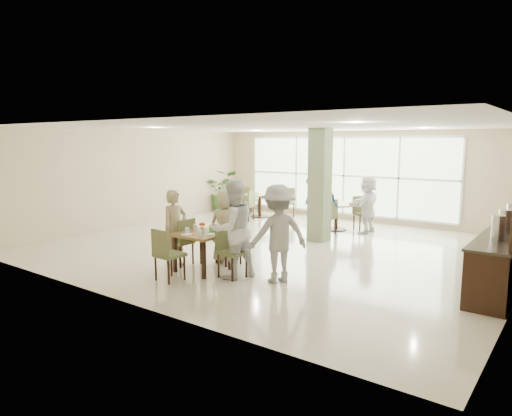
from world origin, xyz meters
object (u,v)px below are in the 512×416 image
Objects in this scene: round_table_right at (336,209)px; teen_right at (233,229)px; main_table at (203,238)px; teen_standing at (278,234)px; adult_b at (368,204)px; round_table_left at (260,200)px; teen_far at (226,226)px; adult_standing at (316,191)px; potted_plant at (225,191)px; adult_a at (321,205)px; buffet_counter at (510,248)px; teen_left at (175,228)px.

round_table_right is 0.64× the size of teen_right.
teen_standing is at bearing 10.71° from main_table.
round_table_left is at bearing -94.17° from adult_b.
adult_standing is at bearing -101.16° from teen_far.
adult_b is 0.84× the size of adult_standing.
potted_plant is at bearing -8.03° from adult_standing.
main_table is 4.41m from adult_a.
teen_right is (0.52, -5.25, 0.32)m from round_table_right.
round_table_left is 3.32m from adult_a.
teen_standing is (1.53, 0.29, 0.22)m from main_table.
round_table_right is at bearing -9.96° from round_table_left.
teen_right is 5.37m from adult_b.
teen_far is at bearing 93.75° from main_table.
adult_a is 2.24m from adult_standing.
round_table_left is 0.59× the size of adult_standing.
teen_right reaches higher than round_table_left.
round_table_right is at bearing 87.68° from main_table.
buffet_counter is at bearing -20.06° from round_table_left.
round_table_left is 0.68× the size of adult_a.
teen_right is 1.12× the size of adult_a.
teen_left is at bearing -99.37° from round_table_right.
teen_right is (-4.08, -3.00, 0.35)m from buffet_counter.
teen_left is at bearing -150.58° from buffet_counter.
potted_plant is at bearing 37.68° from teen_left.
adult_b is (3.91, -0.43, 0.21)m from round_table_left.
adult_b reaches higher than teen_left.
teen_right is (5.27, -6.06, 0.17)m from potted_plant.
potted_plant is at bearing 170.78° from round_table_left.
adult_b is at bearing -125.02° from teen_far.
potted_plant is at bearing -70.89° from teen_far.
buffet_counter is 3.06× the size of teen_left.
adult_a is at bearing -91.90° from round_table_right.
adult_a reaches higher than teen_left.
teen_right is (1.40, 0.09, 0.14)m from teen_left.
adult_standing reaches higher than teen_right.
round_table_right is 0.78× the size of potted_plant.
adult_a is at bearing -19.52° from potted_plant.
adult_standing reaches higher than teen_far.
adult_b is at bearing -165.30° from teen_right.
adult_a is (0.18, 4.41, 0.16)m from main_table.
teen_right is at bearing -84.39° from round_table_right.
adult_a is 1.03× the size of adult_b.
round_table_right is at bearing -132.39° from teen_standing.
teen_left is 1.01× the size of teen_far.
adult_standing reaches higher than main_table.
main_table is 0.81× the size of round_table_left.
round_table_right is 0.90m from adult_b.
adult_b reaches higher than round_table_left.
buffet_counter is at bearing -17.69° from adult_a.
teen_right is 1.04× the size of teen_standing.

